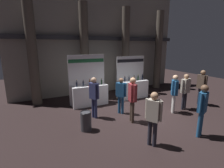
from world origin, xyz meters
TOP-DOWN VIEW (x-y plane):
  - ground_plane at (0.00, 0.00)m, footprint 24.00×24.00m
  - hall_colonnade at (-0.00, 4.16)m, footprint 11.06×1.23m
  - exhibitor_booth_0 at (-1.60, 2.12)m, footprint 1.94×0.71m
  - exhibitor_booth_1 at (1.11, 2.18)m, footprint 1.85×0.66m
  - trash_bin at (-2.60, -0.42)m, footprint 0.40×0.40m
  - visitor_0 at (-1.93, 0.47)m, footprint 0.37×0.48m
  - visitor_1 at (2.33, -0.51)m, footprint 0.60×0.33m
  - visitor_2 at (3.60, -0.43)m, footprint 0.28×0.59m
  - visitor_3 at (-1.06, -2.25)m, footprint 0.39×0.46m
  - visitor_4 at (-0.72, -0.58)m, footprint 0.32×0.52m
  - visitor_5 at (0.75, -2.53)m, footprint 0.47×0.32m
  - visitor_6 at (1.53, -0.59)m, footprint 0.42×0.43m
  - visitor_7 at (-0.69, 0.38)m, footprint 0.40×0.42m

SIDE VIEW (x-z plane):
  - ground_plane at x=0.00m, z-range 0.00..0.00m
  - trash_bin at x=-2.60m, z-range 0.00..0.71m
  - exhibitor_booth_1 at x=1.11m, z-range -0.60..1.84m
  - exhibitor_booth_0 at x=-1.60m, z-range -0.65..1.94m
  - visitor_7 at x=-0.69m, z-range 0.15..1.81m
  - visitor_3 at x=-1.06m, z-range 0.17..1.89m
  - visitor_1 at x=2.33m, z-range 0.19..1.92m
  - visitor_0 at x=-1.93m, z-range 0.17..1.94m
  - visitor_6 at x=1.53m, z-range 0.18..1.94m
  - visitor_5 at x=0.75m, z-range 0.17..1.98m
  - visitor_4 at x=-0.72m, z-range 0.19..2.03m
  - visitor_2 at x=3.60m, z-range 0.20..2.03m
  - hall_colonnade at x=0.00m, z-range -0.11..6.24m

